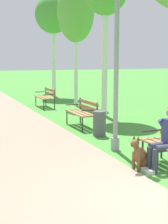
{
  "coord_description": "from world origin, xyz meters",
  "views": [
    {
      "loc": [
        -3.42,
        -3.86,
        2.13
      ],
      "look_at": [
        -0.47,
        3.4,
        0.9
      ],
      "focal_mm": 54.15,
      "sensor_mm": 36.0,
      "label": 1
    }
  ],
  "objects": [
    {
      "name": "person_seated_on_near_bench",
      "position": [
        0.43,
        1.38,
        0.68
      ],
      "size": [
        0.74,
        0.49,
        1.25
      ],
      "color": "#33384C",
      "rests_on": "ground"
    },
    {
      "name": "park_bench_far",
      "position": [
        0.65,
        10.63,
        0.51
      ],
      "size": [
        0.55,
        1.5,
        0.85
      ],
      "color": "olive",
      "rests_on": "ground"
    },
    {
      "name": "birch_tree_fourth",
      "position": [
        2.1,
        10.68,
        4.16
      ],
      "size": [
        1.67,
        1.49,
        5.53
      ],
      "color": "silver",
      "rests_on": "ground"
    },
    {
      "name": "litter_bin",
      "position": [
        0.47,
        4.56,
        0.35
      ],
      "size": [
        0.36,
        0.36,
        0.7
      ],
      "primitive_type": "cylinder",
      "color": "#515156",
      "rests_on": "ground"
    },
    {
      "name": "dog_brown",
      "position": [
        0.01,
        1.6,
        0.26
      ],
      "size": [
        0.78,
        0.48,
        0.71
      ],
      "color": "brown",
      "rests_on": "ground"
    },
    {
      "name": "lamp_post_near",
      "position": [
        0.19,
        3.04,
        2.16
      ],
      "size": [
        0.24,
        0.24,
        4.17
      ],
      "color": "gray",
      "rests_on": "ground"
    },
    {
      "name": "park_bench_mid",
      "position": [
        0.52,
        5.91,
        0.51
      ],
      "size": [
        0.55,
        1.5,
        0.85
      ],
      "color": "olive",
      "rests_on": "ground"
    },
    {
      "name": "birch_tree_fifth",
      "position": [
        2.31,
        14.81,
        4.57
      ],
      "size": [
        2.0,
        2.17,
        5.71
      ],
      "color": "silver",
      "rests_on": "ground"
    }
  ]
}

